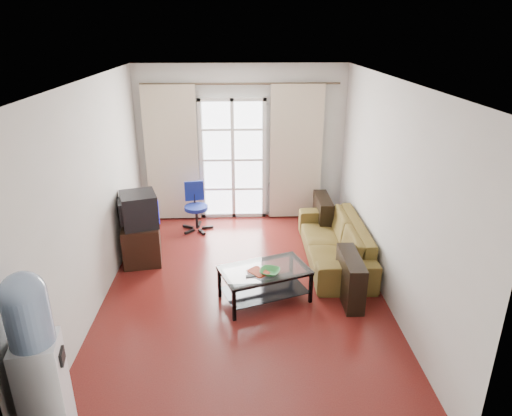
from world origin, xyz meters
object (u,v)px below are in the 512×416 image
at_px(coffee_table, 265,280).
at_px(water_cooler, 38,363).
at_px(sofa, 334,241).
at_px(crt_tv, 137,210).
at_px(tv_stand, 142,240).
at_px(task_chair, 196,216).

relative_size(coffee_table, water_cooler, 0.75).
distance_m(coffee_table, water_cooler, 2.89).
height_order(sofa, coffee_table, sofa).
relative_size(sofa, coffee_table, 1.71).
height_order(sofa, crt_tv, crt_tv).
xyz_separation_m(crt_tv, water_cooler, (-0.09, -3.24, 0.04)).
relative_size(tv_stand, crt_tv, 1.22).
relative_size(sofa, water_cooler, 1.28).
bearing_deg(task_chair, crt_tv, -134.61).
distance_m(sofa, tv_stand, 2.86).
distance_m(coffee_table, tv_stand, 2.13).
distance_m(coffee_table, task_chair, 2.45).
xyz_separation_m(tv_stand, task_chair, (0.72, 1.03, -0.05)).
height_order(task_chair, water_cooler, water_cooler).
height_order(sofa, task_chair, task_chair).
bearing_deg(sofa, crt_tv, -91.11).
bearing_deg(coffee_table, task_chair, 115.16).
distance_m(coffee_table, crt_tv, 2.15).
height_order(coffee_table, task_chair, task_chair).
distance_m(sofa, crt_tv, 2.90).
distance_m(sofa, task_chair, 2.44).
bearing_deg(task_chair, sofa, -40.84).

